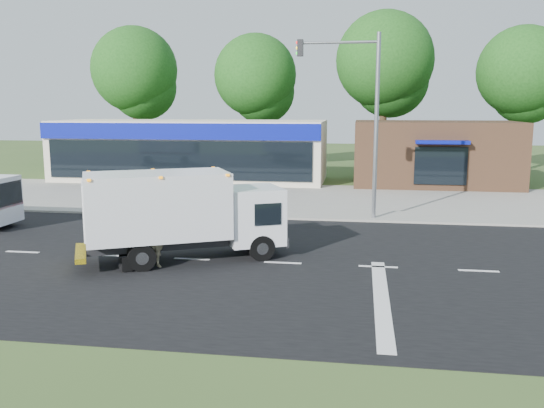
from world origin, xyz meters
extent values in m
plane|color=#385123|center=(0.00, 0.00, 0.00)|extent=(120.00, 120.00, 0.00)
cube|color=black|center=(0.00, 0.00, 0.00)|extent=(60.00, 14.00, 0.02)
cube|color=gray|center=(0.00, 8.20, 0.06)|extent=(60.00, 2.40, 0.12)
cube|color=gray|center=(0.00, 14.00, 0.01)|extent=(60.00, 9.00, 0.02)
cube|color=silver|center=(-9.00, 0.00, 0.02)|extent=(1.20, 0.15, 0.01)
cube|color=silver|center=(-6.00, 0.00, 0.02)|extent=(1.20, 0.15, 0.01)
cube|color=silver|center=(-3.00, 0.00, 0.02)|extent=(1.20, 0.15, 0.01)
cube|color=silver|center=(0.00, 0.00, 0.02)|extent=(1.20, 0.15, 0.01)
cube|color=silver|center=(3.00, 0.00, 0.02)|extent=(1.20, 0.15, 0.01)
cube|color=silver|center=(6.00, 0.00, 0.02)|extent=(1.20, 0.15, 0.01)
cube|color=silver|center=(3.00, -3.00, 0.02)|extent=(0.40, 7.00, 0.01)
cube|color=black|center=(-3.94, -0.48, 0.62)|extent=(4.34, 2.76, 0.31)
cube|color=white|center=(-1.13, 0.92, 1.37)|extent=(2.43, 2.49, 1.85)
cube|color=black|center=(-0.38, 1.30, 1.54)|extent=(0.87, 1.56, 0.79)
cube|color=white|center=(-3.94, -0.48, 1.85)|extent=(4.89, 3.87, 2.07)
cube|color=silver|center=(-5.93, -1.47, 1.81)|extent=(0.84, 1.60, 1.68)
cube|color=yellow|center=(-6.07, -1.54, 0.49)|extent=(1.22, 2.03, 0.16)
cube|color=orange|center=(-3.94, -0.48, 2.87)|extent=(4.75, 3.82, 0.07)
cylinder|color=black|center=(-1.47, 1.69, 0.42)|extent=(0.88, 0.62, 0.85)
cylinder|color=black|center=(-0.72, 0.19, 0.42)|extent=(0.88, 0.62, 0.85)
cylinder|color=black|center=(-4.88, 0.04, 0.42)|extent=(0.88, 0.62, 0.85)
cylinder|color=black|center=(-4.09, -1.54, 0.42)|extent=(0.88, 0.62, 0.85)
imported|color=tan|center=(-3.88, -1.13, 0.96)|extent=(0.81, 0.83, 1.92)
sphere|color=white|center=(-3.88, -1.13, 1.89)|extent=(0.28, 0.28, 0.28)
cube|color=black|center=(-11.98, 3.38, 1.47)|extent=(0.78, 1.81, 0.95)
cylinder|color=black|center=(-12.44, 4.23, 0.38)|extent=(0.76, 0.25, 0.76)
cube|color=beige|center=(-9.00, 20.00, 2.00)|extent=(18.00, 6.00, 4.00)
cube|color=#06108B|center=(-9.00, 16.95, 3.40)|extent=(18.00, 0.30, 1.00)
cube|color=black|center=(-9.00, 16.95, 1.60)|extent=(17.00, 0.12, 2.40)
cube|color=#382316|center=(7.00, 20.00, 2.00)|extent=(10.00, 6.00, 4.00)
cube|color=#06108B|center=(7.00, 16.90, 2.90)|extent=(3.00, 1.20, 0.20)
cube|color=black|center=(7.00, 16.95, 1.50)|extent=(3.00, 0.12, 2.20)
cylinder|color=gray|center=(3.00, 7.60, 4.00)|extent=(0.18, 0.18, 8.00)
cylinder|color=gray|center=(1.30, 7.60, 7.60)|extent=(3.40, 0.12, 0.12)
cube|color=black|center=(-0.30, 7.60, 7.40)|extent=(0.25, 0.25, 0.70)
cylinder|color=#332114|center=(-16.00, 28.00, 3.67)|extent=(0.56, 0.56, 7.35)
sphere|color=#184814|center=(-16.00, 28.00, 7.88)|extent=(6.93, 6.93, 6.93)
sphere|color=#184814|center=(-15.50, 28.50, 6.51)|extent=(5.46, 5.46, 5.46)
cylinder|color=#332114|center=(-6.00, 28.00, 3.43)|extent=(0.56, 0.56, 6.86)
sphere|color=#184814|center=(-6.00, 28.00, 7.35)|extent=(6.47, 6.47, 6.47)
sphere|color=#184814|center=(-5.50, 28.50, 6.08)|extent=(5.10, 5.10, 5.10)
cylinder|color=#332114|center=(4.00, 28.00, 3.92)|extent=(0.56, 0.56, 7.84)
sphere|color=#184814|center=(4.00, 28.00, 8.40)|extent=(7.39, 7.39, 7.39)
sphere|color=#184814|center=(4.50, 28.50, 6.94)|extent=(5.82, 5.82, 5.82)
cylinder|color=#332114|center=(14.00, 28.00, 3.50)|extent=(0.56, 0.56, 7.00)
sphere|color=#184814|center=(14.00, 28.00, 7.50)|extent=(6.60, 6.60, 6.60)
sphere|color=#184814|center=(14.50, 28.50, 6.20)|extent=(5.20, 5.20, 5.20)
camera|label=1|loc=(2.37, -17.61, 4.95)|focal=38.00mm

